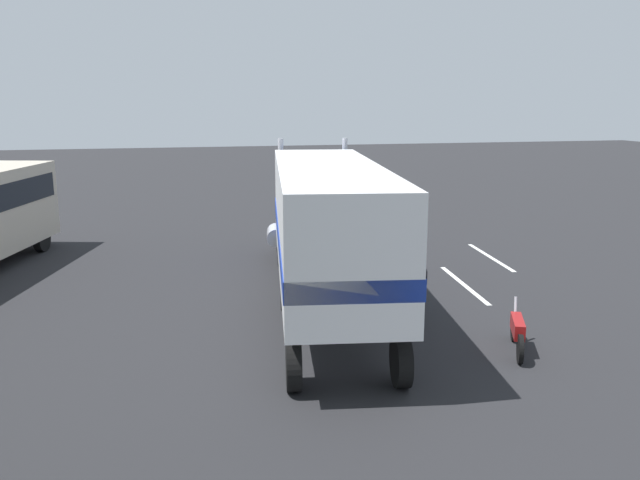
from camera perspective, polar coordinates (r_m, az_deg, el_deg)
The scene contains 6 objects.
ground_plane at distance 24.96m, azimuth -0.03°, elevation -1.25°, with size 120.00×120.00×0.00m, color #232326.
lane_stripe_near at distance 21.39m, azimuth 12.42°, elevation -3.81°, with size 4.40×0.16×0.01m, color silver.
lane_stripe_mid at distance 25.31m, azimuth 14.63°, elevation -1.45°, with size 4.40×0.16×0.01m, color silver.
semi_truck at distance 18.08m, azimuth 0.40°, elevation 1.77°, with size 14.38×4.72×4.50m.
person_bystander at distance 17.78m, azimuth 8.45°, elevation -3.94°, with size 0.39×0.48×1.63m.
motorcycle at distance 16.07m, azimuth 16.82°, elevation -7.64°, with size 1.97×0.96×1.12m.
Camera 1 is at (-23.62, 5.63, 5.77)m, focal length 36.70 mm.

